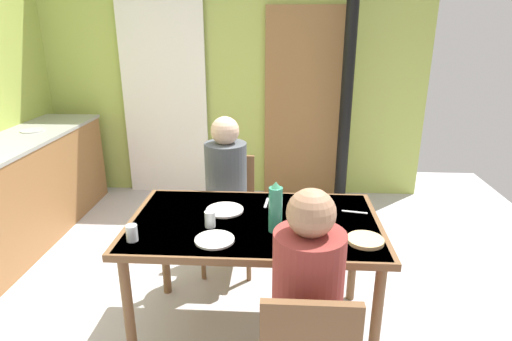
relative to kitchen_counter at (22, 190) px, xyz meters
name	(u,v)px	position (x,y,z in m)	size (l,w,h in m)	color
ground_plane	(187,324)	(1.67, -1.10, -0.45)	(6.15, 6.15, 0.00)	#B9B4B8
wall_back	(227,74)	(1.67, 1.27, 0.86)	(4.20, 0.10, 2.63)	#A7B855
door_wooden	(303,105)	(2.48, 1.19, 0.55)	(0.80, 0.05, 2.00)	olive
stove_pipe_column	(348,79)	(2.89, 0.92, 0.86)	(0.12, 0.12, 2.63)	black
curtain_panel	(165,94)	(1.00, 1.17, 0.65)	(0.90, 0.03, 2.21)	white
kitchen_counter	(22,190)	(0.00, 0.00, 0.00)	(0.61, 2.14, 0.91)	#9A683B
dining_table	(254,232)	(2.11, -1.12, 0.23)	(1.44, 0.86, 0.76)	brown
chair_far_diner	(229,206)	(1.86, -0.34, 0.05)	(0.40, 0.40, 0.87)	brown
person_near_diner	(307,284)	(2.38, -1.77, 0.33)	(0.30, 0.37, 0.77)	maroon
person_far_diner	(226,177)	(1.86, -0.47, 0.33)	(0.30, 0.37, 0.77)	#4C5951
water_bottle_green_near	(275,208)	(2.23, -1.24, 0.44)	(0.07, 0.07, 0.29)	#358D6D
serving_bowl_center	(312,212)	(2.44, -1.04, 0.34)	(0.17, 0.17, 0.06)	silver
dinner_plate_near_left	(225,210)	(1.92, -1.00, 0.32)	(0.22, 0.22, 0.01)	white
dinner_plate_near_right	(317,246)	(2.45, -1.40, 0.32)	(0.20, 0.20, 0.01)	white
dinner_plate_far_center	(215,240)	(1.92, -1.37, 0.32)	(0.21, 0.21, 0.01)	white
drinking_glass_by_near_diner	(210,219)	(1.87, -1.21, 0.35)	(0.06, 0.06, 0.09)	silver
drinking_glass_by_far_diner	(319,221)	(2.47, -1.20, 0.35)	(0.06, 0.06, 0.09)	silver
drinking_glass_spare_center	(132,233)	(1.49, -1.39, 0.35)	(0.06, 0.06, 0.09)	silver
bread_plate_sliced	(365,240)	(2.70, -1.34, 0.32)	(0.19, 0.19, 0.02)	#DBB77A
cutlery_knife_near	(314,203)	(2.47, -0.85, 0.31)	(0.15, 0.02, 0.00)	silver
cutlery_fork_near	(267,203)	(2.17, -0.87, 0.31)	(0.15, 0.02, 0.00)	silver
cutlery_knife_far	(355,212)	(2.70, -0.98, 0.31)	(0.15, 0.02, 0.00)	silver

